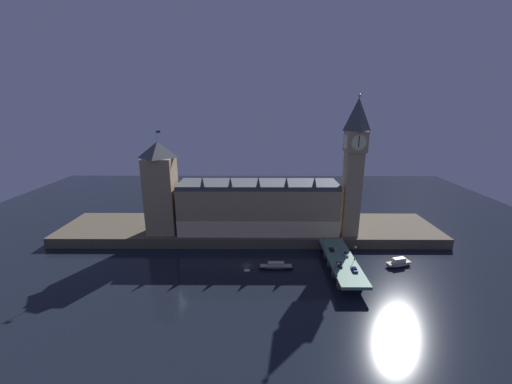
% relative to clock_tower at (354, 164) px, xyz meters
% --- Properties ---
extents(ground_plane, '(400.00, 400.00, 0.00)m').
position_rel_clock_tower_xyz_m(ground_plane, '(-55.51, -25.82, -45.22)').
color(ground_plane, black).
extents(embankment, '(220.00, 42.00, 5.67)m').
position_rel_clock_tower_xyz_m(embankment, '(-55.51, 13.18, -42.38)').
color(embankment, brown).
rests_on(embankment, ground_plane).
extents(parliament_hall, '(87.85, 23.50, 33.55)m').
position_rel_clock_tower_xyz_m(parliament_hall, '(-50.03, 6.26, -25.64)').
color(parliament_hall, tan).
rests_on(parliament_hall, embankment).
extents(clock_tower, '(10.70, 10.81, 74.59)m').
position_rel_clock_tower_xyz_m(clock_tower, '(0.00, 0.00, 0.00)').
color(clock_tower, tan).
rests_on(clock_tower, embankment).
extents(victoria_tower, '(15.79, 15.79, 56.71)m').
position_rel_clock_tower_xyz_m(victoria_tower, '(-103.48, 3.42, -14.05)').
color(victoria_tower, tan).
rests_on(victoria_tower, embankment).
extents(bridge, '(12.37, 46.00, 6.03)m').
position_rel_clock_tower_xyz_m(bridge, '(-11.31, -30.82, -41.21)').
color(bridge, slate).
rests_on(bridge, ground_plane).
extents(car_northbound_lead, '(2.06, 3.82, 1.33)m').
position_rel_clock_tower_xyz_m(car_northbound_lead, '(-14.03, -21.65, -38.57)').
color(car_northbound_lead, black).
rests_on(car_northbound_lead, bridge).
extents(car_northbound_trail, '(1.93, 4.54, 1.34)m').
position_rel_clock_tower_xyz_m(car_northbound_trail, '(-14.03, -36.87, -38.56)').
color(car_northbound_trail, black).
rests_on(car_northbound_trail, bridge).
extents(car_southbound_lead, '(2.10, 4.62, 1.38)m').
position_rel_clock_tower_xyz_m(car_southbound_lead, '(-8.59, -41.03, -38.54)').
color(car_southbound_lead, navy).
rests_on(car_southbound_lead, bridge).
extents(car_southbound_trail, '(1.92, 4.40, 1.55)m').
position_rel_clock_tower_xyz_m(car_southbound_trail, '(-8.59, -26.75, -38.46)').
color(car_southbound_trail, silver).
rests_on(car_southbound_trail, bridge).
extents(pedestrian_near_rail, '(0.38, 0.38, 1.66)m').
position_rel_clock_tower_xyz_m(pedestrian_near_rail, '(-16.75, -39.87, -38.31)').
color(pedestrian_near_rail, black).
rests_on(pedestrian_near_rail, bridge).
extents(pedestrian_far_rail, '(0.38, 0.38, 1.85)m').
position_rel_clock_tower_xyz_m(pedestrian_far_rail, '(-16.75, -19.15, -38.20)').
color(pedestrian_far_rail, black).
rests_on(pedestrian_far_rail, bridge).
extents(street_lamp_near, '(1.34, 0.60, 6.20)m').
position_rel_clock_tower_xyz_m(street_lamp_near, '(-17.15, -45.54, -35.30)').
color(street_lamp_near, '#2D3333').
rests_on(street_lamp_near, bridge).
extents(street_lamp_mid, '(1.34, 0.60, 6.62)m').
position_rel_clock_tower_xyz_m(street_lamp_mid, '(-5.47, -30.82, -35.04)').
color(street_lamp_mid, '#2D3333').
rests_on(street_lamp_mid, bridge).
extents(street_lamp_far, '(1.34, 0.60, 6.01)m').
position_rel_clock_tower_xyz_m(street_lamp_far, '(-17.15, -16.10, -35.42)').
color(street_lamp_far, '#2D3333').
rests_on(street_lamp_far, bridge).
extents(boat_upstream, '(16.93, 3.79, 3.34)m').
position_rel_clock_tower_xyz_m(boat_upstream, '(-41.66, -28.74, -44.00)').
color(boat_upstream, '#28282D').
rests_on(boat_upstream, ground_plane).
extents(boat_downstream, '(14.44, 7.90, 4.25)m').
position_rel_clock_tower_xyz_m(boat_downstream, '(17.52, -25.89, -43.67)').
color(boat_downstream, '#B2A893').
rests_on(boat_downstream, ground_plane).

